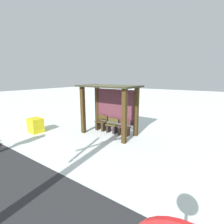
{
  "coord_description": "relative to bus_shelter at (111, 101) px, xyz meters",
  "views": [
    {
      "loc": [
        4.36,
        -6.07,
        2.69
      ],
      "look_at": [
        0.26,
        -0.12,
        1.13
      ],
      "focal_mm": 26.28,
      "sensor_mm": 36.0,
      "label": 1
    }
  ],
  "objects": [
    {
      "name": "grit_bin",
      "position": [
        -3.16,
        -2.0,
        -1.25
      ],
      "size": [
        0.75,
        0.63,
        0.69
      ],
      "primitive_type": "cube",
      "rotation": [
        0.0,
        0.0,
        -0.1
      ],
      "color": "yellow",
      "rests_on": "ground"
    },
    {
      "name": "bus_shelter",
      "position": [
        0.0,
        0.0,
        0.0
      ],
      "size": [
        2.76,
        1.55,
        2.32
      ],
      "color": "#3A2913",
      "rests_on": "ground"
    },
    {
      "name": "bench_right_inside",
      "position": [
        0.68,
        0.08,
        -1.31
      ],
      "size": [
        0.58,
        0.35,
        0.71
      ],
      "color": "#432827",
      "rests_on": "ground"
    },
    {
      "name": "bench_left_inside",
      "position": [
        -0.68,
        0.08,
        -1.3
      ],
      "size": [
        0.58,
        0.37,
        0.75
      ],
      "color": "#403215",
      "rests_on": "ground"
    },
    {
      "name": "bench_center_inside",
      "position": [
        0.0,
        0.08,
        -1.31
      ],
      "size": [
        0.58,
        0.35,
        0.71
      ],
      "color": "#473F1D",
      "rests_on": "ground"
    },
    {
      "name": "ground_plane",
      "position": [
        0.0,
        -0.17,
        -1.6
      ],
      "size": [
        60.0,
        60.0,
        0.0
      ],
      "primitive_type": "plane",
      "color": "white"
    }
  ]
}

